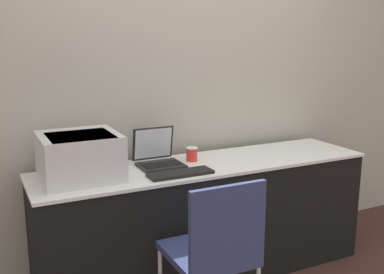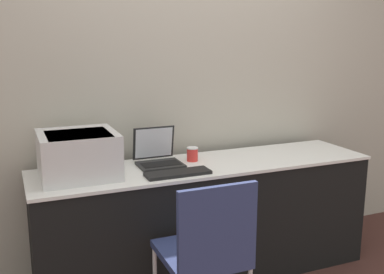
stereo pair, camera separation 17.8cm
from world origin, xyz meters
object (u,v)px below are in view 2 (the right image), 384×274
laptop_left (158,157)px  chair (206,247)px  external_keyboard (178,173)px  coffee_cup (192,154)px  printer (78,153)px

laptop_left → chair: laptop_left is taller
laptop_left → external_keyboard: laptop_left is taller
laptop_left → coffee_cup: laptop_left is taller
chair → printer: bearing=128.3°
printer → external_keyboard: bearing=-20.0°
laptop_left → coffee_cup: bearing=-1.8°
coffee_cup → chair: chair is taller
printer → laptop_left: printer is taller
external_keyboard → chair: bearing=-92.8°
printer → coffee_cup: bearing=4.3°
laptop_left → chair: (0.01, -0.74, -0.31)m
printer → external_keyboard: size_ratio=1.12×
laptop_left → external_keyboard: 0.27m
external_keyboard → chair: chair is taller
laptop_left → chair: bearing=-88.9°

